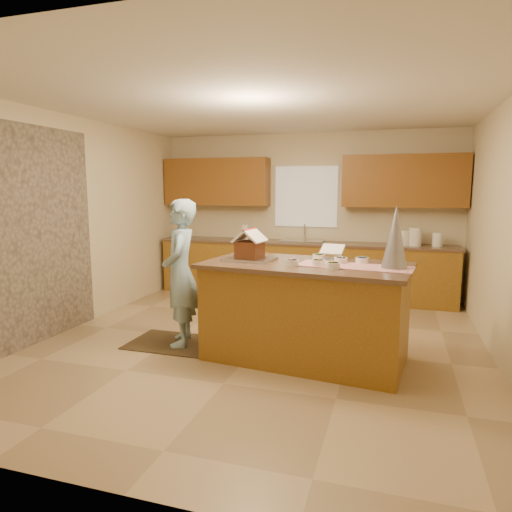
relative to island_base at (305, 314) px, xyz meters
name	(u,v)px	position (x,y,z in m)	size (l,w,h in m)	color
floor	(259,344)	(-0.59, 0.29, -0.49)	(5.50, 5.50, 0.00)	tan
ceiling	(259,103)	(-0.59, 0.29, 2.21)	(5.50, 5.50, 0.00)	silver
wall_back	(306,215)	(-0.59, 3.04, 0.86)	(5.50, 5.50, 0.00)	beige
wall_front	(113,270)	(-0.59, -2.46, 0.86)	(5.50, 5.50, 0.00)	beige
wall_left	(72,223)	(-3.09, 0.29, 0.86)	(5.50, 5.50, 0.00)	beige
wall_right	(509,235)	(1.91, 0.29, 0.86)	(5.50, 5.50, 0.00)	beige
stone_accent	(26,237)	(-3.07, -0.51, 0.76)	(2.50, 2.50, 0.00)	gray
window_curtain	(306,197)	(-0.59, 3.01, 1.16)	(1.05, 0.03, 1.00)	white
back_counter_base	(302,271)	(-0.59, 2.74, -0.05)	(4.80, 0.60, 0.88)	#945C1E
back_counter_top	(302,243)	(-0.59, 2.74, 0.41)	(4.85, 0.63, 0.04)	brown
upper_cabinet_left	(217,182)	(-2.14, 2.86, 1.41)	(1.85, 0.35, 0.80)	brown
upper_cabinet_right	(404,181)	(0.96, 2.86, 1.41)	(1.85, 0.35, 0.80)	brown
sink	(302,244)	(-0.59, 2.74, 0.40)	(0.70, 0.45, 0.12)	silver
faucet	(304,232)	(-0.59, 2.92, 0.57)	(0.03, 0.03, 0.28)	silver
island_base	(305,314)	(0.00, 0.00, 0.00)	(2.00, 1.00, 0.98)	#945C1E
island_top	(306,265)	(0.00, 0.00, 0.51)	(2.09, 1.09, 0.04)	brown
table_runner	(355,266)	(0.50, -0.06, 0.54)	(1.11, 0.40, 0.01)	#A50B1E
baking_tray	(250,259)	(-0.61, 0.01, 0.55)	(0.51, 0.38, 0.03)	silver
cookbook	(332,250)	(0.21, 0.40, 0.63)	(0.24, 0.02, 0.20)	white
tinsel_tree	(395,237)	(0.87, -0.04, 0.84)	(0.24, 0.24, 0.61)	#B5B3BF
rug	(178,343)	(-1.49, 0.01, -0.48)	(1.13, 0.73, 0.01)	black
boy	(180,273)	(-1.44, 0.01, 0.35)	(0.61, 0.40, 1.66)	#8EB3CA
canister_a	(403,238)	(0.99, 2.74, 0.55)	(0.17, 0.17, 0.23)	white
canister_b	(415,237)	(1.16, 2.74, 0.57)	(0.19, 0.19, 0.27)	white
canister_c	(437,240)	(1.48, 2.74, 0.54)	(0.15, 0.15, 0.21)	white
paper_towel	(245,232)	(-1.59, 2.74, 0.56)	(0.12, 0.12, 0.25)	white
gingerbread_house	(250,247)	(-0.61, 0.01, 0.68)	(0.34, 0.34, 0.31)	brown
candy_bowls	(328,261)	(0.22, 0.00, 0.56)	(0.79, 0.63, 0.06)	silver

